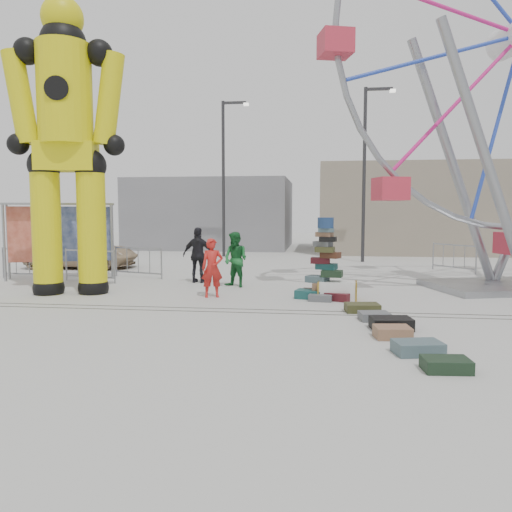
# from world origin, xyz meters

# --- Properties ---
(ground) EXTENTS (90.00, 90.00, 0.00)m
(ground) POSITION_xyz_m (0.00, 0.00, 0.00)
(ground) COLOR #9E9E99
(ground) RESTS_ON ground
(track_line_near) EXTENTS (40.00, 0.04, 0.01)m
(track_line_near) POSITION_xyz_m (0.00, 0.60, 0.00)
(track_line_near) COLOR #47443F
(track_line_near) RESTS_ON ground
(track_line_far) EXTENTS (40.00, 0.04, 0.01)m
(track_line_far) POSITION_xyz_m (0.00, 1.00, 0.00)
(track_line_far) COLOR #47443F
(track_line_far) RESTS_ON ground
(building_right) EXTENTS (12.00, 8.00, 5.00)m
(building_right) POSITION_xyz_m (7.00, 20.00, 2.50)
(building_right) COLOR gray
(building_right) RESTS_ON ground
(building_left) EXTENTS (10.00, 8.00, 4.40)m
(building_left) POSITION_xyz_m (-6.00, 22.00, 2.20)
(building_left) COLOR gray
(building_left) RESTS_ON ground
(lamp_post_right) EXTENTS (1.41, 0.25, 8.00)m
(lamp_post_right) POSITION_xyz_m (3.09, 13.00, 4.48)
(lamp_post_right) COLOR #2D2D30
(lamp_post_right) RESTS_ON ground
(lamp_post_left) EXTENTS (1.41, 0.25, 8.00)m
(lamp_post_left) POSITION_xyz_m (-3.91, 15.00, 4.48)
(lamp_post_left) COLOR #2D2D30
(lamp_post_left) RESTS_ON ground
(suitcase_tower) EXTENTS (1.68, 1.39, 2.19)m
(suitcase_tower) POSITION_xyz_m (1.13, 2.78, 0.61)
(suitcase_tower) COLOR #1B5150
(suitcase_tower) RESTS_ON ground
(crash_test_dummy) EXTENTS (3.38, 1.48, 8.46)m
(crash_test_dummy) POSITION_xyz_m (-6.08, 2.66, 4.46)
(crash_test_dummy) COLOR black
(crash_test_dummy) RESTS_ON ground
(banner_scaffold) EXTENTS (3.64, 1.86, 2.65)m
(banner_scaffold) POSITION_xyz_m (-8.00, 5.66, 1.99)
(banner_scaffold) COLOR gray
(banner_scaffold) RESTS_ON ground
(steamer_trunk) EXTENTS (1.07, 0.66, 0.48)m
(steamer_trunk) POSITION_xyz_m (1.46, 2.69, 0.24)
(steamer_trunk) COLOR silver
(steamer_trunk) RESTS_ON ground
(row_case_0) EXTENTS (0.85, 0.60, 0.20)m
(row_case_0) POSITION_xyz_m (1.98, 1.03, 0.10)
(row_case_0) COLOR #3F4120
(row_case_0) RESTS_ON ground
(row_case_1) EXTENTS (0.70, 0.58, 0.18)m
(row_case_1) POSITION_xyz_m (2.16, 0.14, 0.09)
(row_case_1) COLOR slate
(row_case_1) RESTS_ON ground
(row_case_2) EXTENTS (0.87, 0.63, 0.24)m
(row_case_2) POSITION_xyz_m (2.40, -0.67, 0.12)
(row_case_2) COLOR black
(row_case_2) RESTS_ON ground
(row_case_3) EXTENTS (0.71, 0.56, 0.22)m
(row_case_3) POSITION_xyz_m (2.33, -1.37, 0.11)
(row_case_3) COLOR #95694B
(row_case_3) RESTS_ON ground
(row_case_4) EXTENTS (0.87, 0.66, 0.22)m
(row_case_4) POSITION_xyz_m (2.59, -2.40, 0.11)
(row_case_4) COLOR #4B656C
(row_case_4) RESTS_ON ground
(row_case_5) EXTENTS (0.71, 0.51, 0.20)m
(row_case_5) POSITION_xyz_m (2.83, -3.26, 0.10)
(row_case_5) COLOR #1B301E
(row_case_5) RESTS_ON ground
(barricade_dummy_a) EXTENTS (2.00, 0.13, 1.10)m
(barricade_dummy_a) POSITION_xyz_m (-9.09, 5.48, 0.55)
(barricade_dummy_a) COLOR gray
(barricade_dummy_a) RESTS_ON ground
(barricade_dummy_b) EXTENTS (1.96, 0.59, 1.10)m
(barricade_dummy_b) POSITION_xyz_m (-6.63, 5.02, 0.55)
(barricade_dummy_b) COLOR gray
(barricade_dummy_b) RESTS_ON ground
(barricade_dummy_c) EXTENTS (1.93, 0.71, 1.10)m
(barricade_dummy_c) POSITION_xyz_m (-5.42, 6.27, 0.55)
(barricade_dummy_c) COLOR gray
(barricade_dummy_c) RESTS_ON ground
(barricade_wheel_back) EXTENTS (1.28, 1.66, 1.10)m
(barricade_wheel_back) POSITION_xyz_m (6.20, 9.52, 0.55)
(barricade_wheel_back) COLOR gray
(barricade_wheel_back) RESTS_ON ground
(pedestrian_red) EXTENTS (0.68, 0.55, 1.62)m
(pedestrian_red) POSITION_xyz_m (-1.94, 2.59, 0.81)
(pedestrian_red) COLOR red
(pedestrian_red) RESTS_ON ground
(pedestrian_green) EXTENTS (1.05, 0.98, 1.72)m
(pedestrian_green) POSITION_xyz_m (-1.61, 4.53, 0.86)
(pedestrian_green) COLOR #18622A
(pedestrian_green) RESTS_ON ground
(pedestrian_black) EXTENTS (1.11, 0.54, 1.83)m
(pedestrian_black) POSITION_xyz_m (-2.98, 5.31, 0.92)
(pedestrian_black) COLOR black
(pedestrian_black) RESTS_ON ground
(parked_suv) EXTENTS (4.63, 2.20, 1.28)m
(parked_suv) POSITION_xyz_m (-8.89, 9.02, 0.64)
(parked_suv) COLOR tan
(parked_suv) RESTS_ON ground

